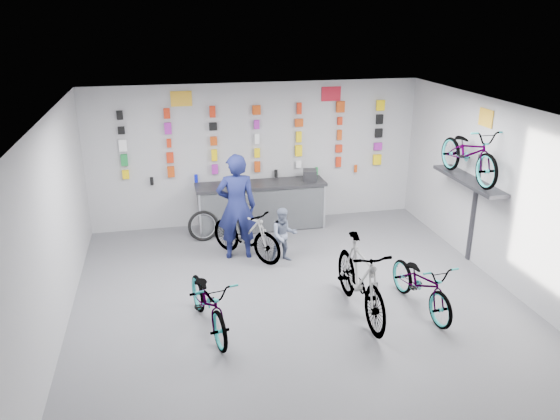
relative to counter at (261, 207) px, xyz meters
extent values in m
plane|color=#55555A|center=(0.00, -3.54, -0.49)|extent=(8.00, 8.00, 0.00)
plane|color=white|center=(0.00, -3.54, 2.51)|extent=(8.00, 8.00, 0.00)
plane|color=#BBBBBE|center=(0.00, 0.46, 1.01)|extent=(7.00, 0.00, 7.00)
plane|color=#BBBBBE|center=(0.00, -7.54, 1.01)|extent=(7.00, 0.00, 7.00)
plane|color=#BBBBBE|center=(-3.50, -3.54, 1.01)|extent=(0.00, 8.00, 8.00)
plane|color=#BBBBBE|center=(3.50, -3.54, 1.01)|extent=(0.00, 8.00, 8.00)
cube|color=black|center=(0.00, 0.01, -0.04)|extent=(2.60, 0.60, 0.90)
cube|color=silver|center=(0.00, -0.29, -0.01)|extent=(2.60, 0.02, 0.90)
cube|color=silver|center=(-1.30, -0.29, -0.01)|extent=(0.04, 0.04, 0.96)
cube|color=silver|center=(1.30, -0.29, -0.01)|extent=(0.04, 0.04, 0.96)
cube|color=black|center=(0.00, 0.01, 0.48)|extent=(2.70, 0.66, 0.06)
cube|color=yellow|center=(-2.70, 0.39, 0.76)|extent=(0.13, 0.06, 0.18)
cube|color=#C3410F|center=(-1.80, 0.39, 0.76)|extent=(0.14, 0.06, 0.23)
cube|color=purple|center=(-0.90, 0.39, 0.76)|extent=(0.13, 0.06, 0.20)
cube|color=#C3410F|center=(0.00, 0.39, 0.76)|extent=(0.12, 0.06, 0.23)
cube|color=white|center=(0.90, 0.39, 0.76)|extent=(0.11, 0.06, 0.14)
cube|color=red|center=(1.80, 0.39, 0.76)|extent=(0.11, 0.06, 0.22)
cube|color=yellow|center=(2.70, 0.39, 0.76)|extent=(0.18, 0.06, 0.23)
cube|color=#1A8138|center=(-2.70, 0.39, 1.06)|extent=(0.13, 0.06, 0.23)
cube|color=red|center=(-1.80, 0.39, 1.06)|extent=(0.14, 0.06, 0.21)
cube|color=yellow|center=(-0.90, 0.39, 1.06)|extent=(0.12, 0.06, 0.24)
cube|color=yellow|center=(0.00, 0.39, 1.06)|extent=(0.11, 0.06, 0.19)
cube|color=yellow|center=(0.90, 0.39, 1.06)|extent=(0.14, 0.06, 0.24)
cube|color=red|center=(1.80, 0.39, 1.06)|extent=(0.14, 0.06, 0.16)
cube|color=purple|center=(2.70, 0.39, 1.06)|extent=(0.18, 0.06, 0.16)
cube|color=white|center=(-2.70, 0.39, 1.36)|extent=(0.15, 0.06, 0.24)
cube|color=red|center=(-1.80, 0.39, 1.36)|extent=(0.09, 0.06, 0.17)
cube|color=#C3410F|center=(-0.90, 0.39, 1.36)|extent=(0.14, 0.06, 0.18)
cube|color=white|center=(0.00, 0.39, 1.36)|extent=(0.09, 0.06, 0.21)
cube|color=yellow|center=(0.90, 0.39, 1.36)|extent=(0.11, 0.06, 0.23)
cube|color=#C3410F|center=(1.80, 0.39, 1.36)|extent=(0.10, 0.06, 0.21)
cube|color=black|center=(2.70, 0.39, 1.36)|extent=(0.16, 0.06, 0.19)
cube|color=black|center=(-2.70, 0.39, 1.66)|extent=(0.13, 0.06, 0.15)
cube|color=purple|center=(-1.80, 0.39, 1.66)|extent=(0.14, 0.06, 0.23)
cube|color=black|center=(-0.90, 0.39, 1.66)|extent=(0.16, 0.06, 0.16)
cube|color=purple|center=(0.00, 0.39, 1.66)|extent=(0.11, 0.06, 0.18)
cube|color=#C3410F|center=(0.90, 0.39, 1.66)|extent=(0.17, 0.06, 0.16)
cube|color=red|center=(1.80, 0.39, 1.66)|extent=(0.10, 0.06, 0.17)
cube|color=black|center=(2.70, 0.39, 1.66)|extent=(0.14, 0.06, 0.21)
cube|color=black|center=(-2.70, 0.39, 1.96)|extent=(0.12, 0.06, 0.17)
cube|color=red|center=(-1.80, 0.39, 1.96)|extent=(0.12, 0.06, 0.20)
cube|color=red|center=(-0.90, 0.39, 1.96)|extent=(0.12, 0.06, 0.23)
cube|color=#C3410F|center=(0.00, 0.39, 1.96)|extent=(0.17, 0.06, 0.19)
cube|color=red|center=(0.90, 0.39, 1.96)|extent=(0.10, 0.06, 0.24)
cube|color=#C3410F|center=(1.80, 0.39, 1.96)|extent=(0.18, 0.06, 0.23)
cube|color=yellow|center=(2.70, 0.39, 1.96)|extent=(0.18, 0.06, 0.22)
cylinder|color=black|center=(-2.20, 0.37, 0.59)|extent=(0.07, 0.07, 0.16)
cylinder|color=#0A13C7|center=(-1.30, 0.37, 0.59)|extent=(0.07, 0.07, 0.16)
cylinder|color=black|center=(0.40, 0.37, 0.59)|extent=(0.07, 0.07, 0.16)
cylinder|color=#1A8138|center=(1.30, 0.37, 0.59)|extent=(0.07, 0.07, 0.16)
cylinder|color=#C3410F|center=(2.20, 0.37, 0.59)|extent=(0.07, 0.07, 0.16)
cube|color=#333338|center=(3.30, -2.34, 1.06)|extent=(0.38, 1.90, 0.06)
cube|color=#333338|center=(3.48, -2.34, 0.51)|extent=(0.04, 0.10, 2.00)
cube|color=gold|center=(-1.50, 0.44, 2.23)|extent=(0.42, 0.02, 0.30)
cube|color=red|center=(1.60, 0.44, 2.23)|extent=(0.42, 0.02, 0.30)
cube|color=gold|center=(3.48, -2.34, 2.16)|extent=(0.02, 0.40, 0.30)
imported|color=gray|center=(-1.45, -3.68, -0.04)|extent=(0.91, 1.80, 0.90)
imported|color=gray|center=(0.82, -3.74, 0.11)|extent=(0.57, 1.99, 1.20)
imported|color=gray|center=(1.80, -3.80, -0.05)|extent=(0.74, 1.72, 0.88)
imported|color=gray|center=(-0.54, -1.37, 0.01)|extent=(1.41, 1.57, 0.99)
imported|color=gray|center=(3.25, -2.34, 1.57)|extent=(0.63, 1.80, 0.95)
imported|color=#131949|center=(-0.69, -1.30, 0.51)|extent=(0.76, 0.53, 1.99)
imported|color=slate|center=(0.11, -1.68, 0.03)|extent=(0.51, 0.41, 1.03)
torus|color=black|center=(-1.25, -0.37, -0.18)|extent=(0.63, 0.25, 0.62)
torus|color=silver|center=(-1.25, -0.37, -0.18)|extent=(0.51, 0.17, 0.50)
cube|color=black|center=(1.05, 0.01, 0.62)|extent=(0.34, 0.36, 0.22)
camera|label=1|loc=(-1.92, -10.61, 3.89)|focal=35.00mm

